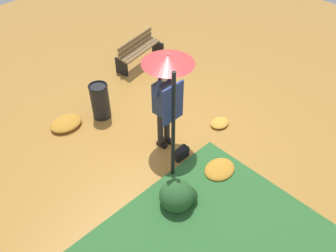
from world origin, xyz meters
The scene contains 10 objects.
ground_plane centered at (0.00, 0.00, 0.00)m, with size 18.00×18.00×0.00m, color #B27A33.
person_with_umbrella centered at (-0.15, -0.05, 1.55)m, with size 0.96×0.96×2.04m.
info_sign_post centered at (-0.71, -0.79, 1.44)m, with size 0.44×0.07×2.30m.
handbag centered at (-0.27, -0.61, 0.13)m, with size 0.30×0.15×0.37m.
park_bench centered at (1.41, 2.58, 0.40)m, with size 1.42×0.66×0.75m.
trash_bin centered at (-0.62, 1.53, 0.42)m, with size 0.42×0.42×0.83m.
shrub_cluster centered at (-1.11, -1.35, 0.25)m, with size 0.65×0.59×0.53m.
leaf_pile_near_person centered at (-1.38, 1.80, 0.08)m, with size 0.70×0.56×0.15m.
leaf_pile_by_bench centered at (-0.02, -1.38, 0.07)m, with size 0.64×0.51×0.14m.
leaf_pile_far_path centered at (1.04, -0.51, 0.05)m, with size 0.44×0.35×0.10m.
Camera 1 is at (-3.81, -3.85, 5.14)m, focal length 37.69 mm.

